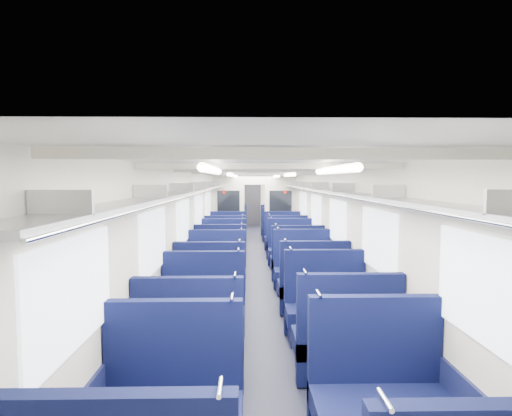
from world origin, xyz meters
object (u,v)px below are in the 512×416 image
Objects in this scene: seat_3 at (379,401)px; seat_18 at (228,239)px; bulkhead at (255,207)px; end_door at (253,204)px; seat_13 at (297,262)px; seat_21 at (278,231)px; seat_16 at (226,245)px; seat_2 at (171,410)px; seat_14 at (223,253)px; seat_19 at (283,239)px; seat_11 at (303,273)px; seat_20 at (231,230)px; seat_17 at (286,245)px; seat_22 at (232,227)px; seat_9 at (313,290)px; seat_4 at (191,351)px; seat_10 at (216,274)px; seat_6 at (203,315)px; seat_8 at (210,291)px; seat_7 at (326,312)px; seat_23 at (276,227)px; seat_12 at (221,261)px; seat_15 at (291,252)px.

seat_3 is 1.00× the size of seat_18.
end_door is at bearing 90.00° from bulkhead.
seat_13 is 1.00× the size of seat_21.
seat_16 is (-0.83, -8.06, -0.62)m from end_door.
seat_21 is at bearing 81.52° from seat_2.
seat_19 is at bearing 53.65° from seat_14.
seat_11 is 4.43m from seat_19.
seat_20 is 1.67m from seat_21.
seat_17 and seat_22 have the same top height.
seat_13 is (0.00, 5.53, 0.00)m from seat_3.
seat_9 is at bearing -69.94° from seat_16.
seat_11 is (1.66, 3.58, 0.00)m from seat_4.
seat_11 is 7.88m from seat_22.
seat_14 is at bearing 90.00° from seat_10.
seat_11 is 1.00× the size of seat_21.
end_door is 12.65m from seat_9.
seat_3 is 1.00× the size of seat_6.
seat_8 is 1.00× the size of seat_22.
seat_13 and seat_19 have the same top height.
seat_7 is 10.03m from seat_23.
seat_4 and seat_6 have the same top height.
seat_8 is at bearing -90.00° from seat_16.
seat_9 is at bearing -90.00° from seat_23.
seat_2 is 4.94m from seat_11.
seat_2 and seat_18 have the same top height.
seat_18 is (-1.66, 6.80, 0.00)m from seat_7.
seat_2 is 2.24m from seat_6.
seat_12 is at bearing 124.71° from seat_9.
seat_12 is at bearing -107.36° from seat_21.
bulkhead reaches higher than seat_13.
seat_11 is at bearing 65.10° from seat_4.
seat_16 is at bearing -107.17° from bulkhead.
seat_22 is at bearing 90.00° from seat_4.
seat_2 and seat_3 have the same top height.
seat_22 is (-1.66, 10.03, 0.00)m from seat_7.
seat_16 is at bearing -90.00° from seat_18.
seat_15 is 1.00× the size of seat_23.
seat_7 is at bearing -90.00° from seat_9.
seat_19 and seat_21 have the same top height.
seat_6 and seat_9 have the same top height.
end_door reaches higher than seat_11.
seat_4 and seat_13 have the same top height.
seat_15 is at bearing -90.00° from seat_19.
seat_23 is (1.66, 10.12, 0.00)m from seat_6.
seat_15 is 1.00× the size of seat_16.
end_door is 11.51m from seat_10.
seat_4 is 3.49m from seat_10.
seat_14 is 1.00× the size of seat_18.
seat_6 and seat_13 have the same top height.
seat_6 is at bearing -176.98° from seat_7.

